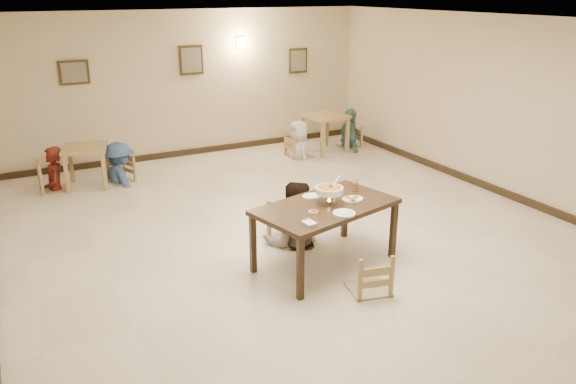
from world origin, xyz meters
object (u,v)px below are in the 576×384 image
bg_chair_rl (299,133)px  bg_chair_rr (350,126)px  main_diner (294,182)px  bg_table_right (325,121)px  main_table (326,210)px  bg_table_left (85,154)px  bg_chair_ll (52,162)px  curry_warmer (329,190)px  bg_diner_c (299,121)px  bg_chair_lr (119,159)px  bg_diner_b (117,142)px  bg_diner_a (50,147)px  chair_far (291,205)px  drink_glass (355,186)px  bg_diner_d (350,109)px  chair_near (370,253)px

bg_chair_rl → bg_chair_rr: size_ratio=1.03×
main_diner → bg_table_right: size_ratio=1.94×
main_table → bg_table_left: (-2.21, 4.61, -0.14)m
main_diner → bg_chair_rl: size_ratio=1.79×
bg_table_left → bg_chair_ll: 0.57m
curry_warmer → bg_chair_rl: (2.04, 4.53, -0.51)m
curry_warmer → bg_diner_c: size_ratio=0.25×
bg_chair_lr → bg_diner_b: (0.00, -0.00, 0.32)m
main_diner → curry_warmer: main_diner is taller
main_diner → bg_table_right: bearing=-107.0°
bg_diner_a → bg_diner_b: (1.13, -0.08, -0.04)m
chair_far → bg_chair_ll: chair_far is taller
main_diner → bg_chair_rr: main_diner is taller
bg_chair_lr → bg_diner_b: 0.32m
bg_table_left → bg_diner_b: size_ratio=0.60×
bg_chair_ll → bg_chair_rl: bearing=-92.1°
main_table → bg_table_right: (2.76, 4.60, -0.08)m
main_table → drink_glass: (0.61, 0.25, 0.15)m
bg_chair_ll → chair_far: bearing=-145.0°
bg_diner_d → bg_chair_lr: bearing=107.0°
bg_table_right → bg_diner_a: 5.54m
bg_diner_c → bg_diner_d: 1.37m
main_table → main_diner: bearing=79.8°
main_diner → drink_glass: size_ratio=12.91×
main_diner → bg_chair_lr: (-1.61, 3.79, -0.47)m
main_table → bg_chair_rl: size_ratio=1.93×
chair_far → bg_table_right: size_ratio=1.16×
bg_table_left → bg_chair_lr: 0.59m
chair_far → bg_diner_d: 5.17m
bg_diner_b → bg_table_left: bearing=67.5°
chair_far → chair_near: chair_far is taller
chair_far → bg_diner_a: 4.68m
bg_table_left → bg_chair_ll: size_ratio=0.85×
chair_near → bg_chair_rl: (1.97, 5.34, 0.01)m
chair_far → bg_diner_b: (-1.60, 3.71, 0.22)m
main_table → bg_diner_a: bearing=107.3°
bg_table_left → bg_diner_d: 5.67m
chair_far → bg_diner_d: (3.50, 3.80, 0.34)m
main_table → curry_warmer: size_ratio=5.06×
main_table → bg_table_left: main_table is taller
curry_warmer → bg_diner_b: size_ratio=0.26×
chair_far → main_diner: main_diner is taller
chair_near → bg_diner_c: size_ratio=0.63×
chair_near → main_diner: main_diner is taller
chair_far → bg_diner_c: 4.26m
bg_table_left → bg_chair_rr: size_ratio=0.93×
curry_warmer → bg_chair_ll: size_ratio=0.36×
bg_chair_ll → bg_diner_b: 1.15m
bg_table_right → bg_chair_rr: 0.71m
curry_warmer → bg_chair_rl: size_ratio=0.38×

